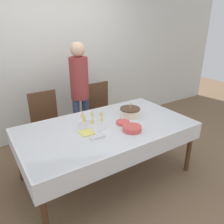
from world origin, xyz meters
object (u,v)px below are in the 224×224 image
plate_stack_dessert (123,123)px  champagne_tray (92,120)px  person_standing (80,86)px  dining_chair_far_left (47,122)px  birthday_cake (130,112)px  plate_stack_main (132,128)px  dining_chair_far_right (101,109)px

plate_stack_dessert → champagne_tray: bearing=156.5°
plate_stack_dessert → person_standing: bearing=95.3°
dining_chair_far_left → plate_stack_dessert: dining_chair_far_left is taller
dining_chair_far_left → birthday_cake: (0.89, -0.82, 0.24)m
dining_chair_far_left → champagne_tray: size_ratio=2.71×
plate_stack_main → person_standing: person_standing is taller
plate_stack_dessert → dining_chair_far_left: bearing=124.3°
dining_chair_far_left → person_standing: 0.72m
champagne_tray → birthday_cake: bearing=0.2°
dining_chair_far_left → birthday_cake: dining_chair_far_left is taller
plate_stack_main → birthday_cake: bearing=55.6°
birthday_cake → plate_stack_main: size_ratio=1.20×
person_standing → birthday_cake: bearing=-69.5°
champagne_tray → person_standing: size_ratio=0.22×
birthday_cake → champagne_tray: birthday_cake is taller
dining_chair_far_right → birthday_cake: dining_chair_far_right is taller
birthday_cake → dining_chair_far_left: bearing=137.4°
birthday_cake → plate_stack_main: 0.43m
dining_chair_far_left → person_standing: size_ratio=0.60×
birthday_cake → plate_stack_main: birthday_cake is taller
birthday_cake → plate_stack_dessert: bearing=-146.1°
dining_chair_far_right → person_standing: bearing=173.4°
dining_chair_far_left → plate_stack_main: size_ratio=4.39×
champagne_tray → dining_chair_far_right: bearing=53.5°
dining_chair_far_right → plate_stack_dessert: size_ratio=5.84×
plate_stack_main → person_standing: size_ratio=0.14×
dining_chair_far_left → plate_stack_main: (0.64, -1.17, 0.21)m
plate_stack_main → dining_chair_far_left: bearing=118.7°
birthday_cake → person_standing: bearing=110.5°
dining_chair_far_left → birthday_cake: 1.23m
dining_chair_far_left → dining_chair_far_right: size_ratio=1.00×
plate_stack_main → dining_chair_far_right: bearing=76.6°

